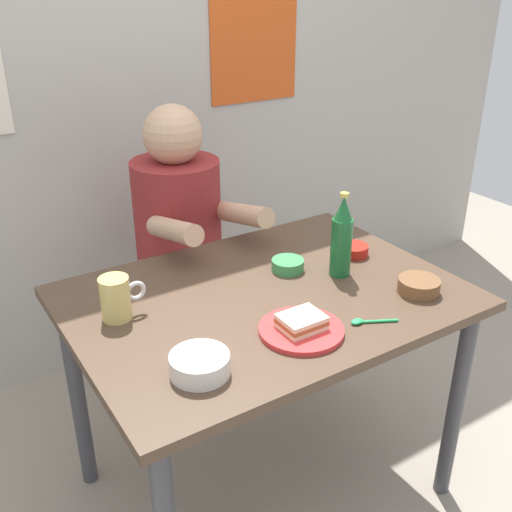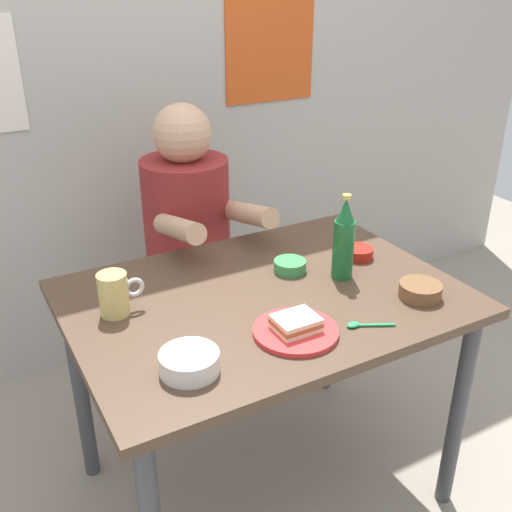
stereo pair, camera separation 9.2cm
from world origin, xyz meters
name	(u,v)px [view 2 (the right image)]	position (x,y,z in m)	size (l,w,h in m)	color
ground_plane	(263,484)	(0.00, 0.00, 0.00)	(6.00, 6.00, 0.00)	gray
wall_back	(130,50)	(0.00, 1.05, 1.30)	(4.40, 0.09, 2.60)	#ADA89E
dining_table	(264,322)	(0.00, 0.00, 0.65)	(1.10, 0.80, 0.74)	#4C3828
stool	(192,310)	(0.03, 0.63, 0.35)	(0.34, 0.34, 0.45)	#4C4C51
person_seated	(188,214)	(0.03, 0.62, 0.77)	(0.33, 0.56, 0.72)	maroon
plate_orange	(296,331)	(-0.03, -0.22, 0.75)	(0.22, 0.22, 0.01)	red
sandwich	(296,323)	(-0.03, -0.22, 0.77)	(0.11, 0.09, 0.04)	beige
beer_mug	(114,294)	(-0.40, 0.10, 0.80)	(0.13, 0.08, 0.12)	#D1BC66
beer_bottle	(344,241)	(0.26, -0.02, 0.86)	(0.06, 0.06, 0.26)	#19602D
rice_bowl_white	(189,361)	(-0.33, -0.23, 0.77)	(0.14, 0.14, 0.05)	silver
dip_bowl_green	(290,265)	(0.14, 0.09, 0.76)	(0.10, 0.10, 0.03)	#388C4C
sambal_bowl_red	(358,252)	(0.38, 0.06, 0.76)	(0.10, 0.10, 0.03)	#B21E14
condiment_bowl_brown	(420,290)	(0.38, -0.23, 0.76)	(0.12, 0.12, 0.04)	brown
spoon	(362,325)	(0.14, -0.27, 0.75)	(0.12, 0.07, 0.01)	#26A559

